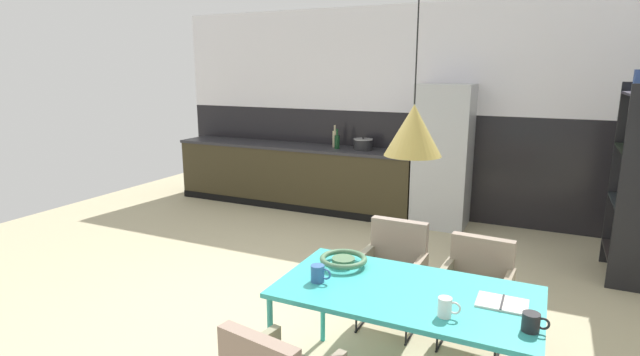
# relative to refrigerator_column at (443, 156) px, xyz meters

# --- Properties ---
(ground_plane) EXTENTS (9.12, 9.12, 0.00)m
(ground_plane) POSITION_rel_refrigerator_column_xyz_m (-0.74, -3.09, -0.92)
(ground_plane) COLOR tan
(back_wall_splashback_dark) EXTENTS (6.91, 0.12, 1.43)m
(back_wall_splashback_dark) POSITION_rel_refrigerator_column_xyz_m (-0.74, 0.36, -0.20)
(back_wall_splashback_dark) COLOR black
(back_wall_splashback_dark) RESTS_ON ground
(back_wall_panel_upper) EXTENTS (6.91, 0.12, 1.43)m
(back_wall_panel_upper) POSITION_rel_refrigerator_column_xyz_m (-0.74, 0.36, 1.23)
(back_wall_panel_upper) COLOR white
(back_wall_panel_upper) RESTS_ON back_wall_splashback_dark
(kitchen_counter) EXTENTS (3.71, 0.63, 0.92)m
(kitchen_counter) POSITION_rel_refrigerator_column_xyz_m (-2.20, -0.00, -0.46)
(kitchen_counter) COLOR #352E1B
(kitchen_counter) RESTS_ON ground
(refrigerator_column) EXTENTS (0.68, 0.60, 1.83)m
(refrigerator_column) POSITION_rel_refrigerator_column_xyz_m (0.00, 0.00, 0.00)
(refrigerator_column) COLOR #ADAFB2
(refrigerator_column) RESTS_ON ground
(dining_table) EXTENTS (1.53, 0.83, 0.72)m
(dining_table) POSITION_rel_refrigerator_column_xyz_m (0.54, -3.60, -0.24)
(dining_table) COLOR teal
(dining_table) RESTS_ON ground
(armchair_facing_counter) EXTENTS (0.50, 0.48, 0.83)m
(armchair_facing_counter) POSITION_rel_refrigerator_column_xyz_m (0.20, -2.74, -0.39)
(armchair_facing_counter) COLOR gray
(armchair_facing_counter) RESTS_ON ground
(armchair_corner_seat) EXTENTS (0.52, 0.50, 0.79)m
(armchair_corner_seat) POSITION_rel_refrigerator_column_xyz_m (0.84, -2.76, -0.40)
(armchair_corner_seat) COLOR gray
(armchair_corner_seat) RESTS_ON ground
(fruit_bowl) EXTENTS (0.32, 0.32, 0.06)m
(fruit_bowl) POSITION_rel_refrigerator_column_xyz_m (0.05, -3.42, -0.15)
(fruit_bowl) COLOR #4C704C
(fruit_bowl) RESTS_ON dining_table
(open_book) EXTENTS (0.27, 0.20, 0.02)m
(open_book) POSITION_rel_refrigerator_column_xyz_m (1.07, -3.55, -0.19)
(open_book) COLOR white
(open_book) RESTS_ON dining_table
(mug_tall_blue) EXTENTS (0.13, 0.09, 0.11)m
(mug_tall_blue) POSITION_rel_refrigerator_column_xyz_m (0.01, -3.72, -0.14)
(mug_tall_blue) COLOR #335B93
(mug_tall_blue) RESTS_ON dining_table
(mug_wide_latte) EXTENTS (0.13, 0.09, 0.10)m
(mug_wide_latte) POSITION_rel_refrigerator_column_xyz_m (1.23, -3.79, -0.15)
(mug_wide_latte) COLOR black
(mug_wide_latte) RESTS_ON dining_table
(mug_short_terracotta) EXTENTS (0.12, 0.07, 0.11)m
(mug_short_terracotta) POSITION_rel_refrigerator_column_xyz_m (0.81, -3.83, -0.14)
(mug_short_terracotta) COLOR white
(mug_short_terracotta) RESTS_ON dining_table
(cooking_pot) EXTENTS (0.27, 0.27, 0.18)m
(cooking_pot) POSITION_rel_refrigerator_column_xyz_m (-1.11, 0.04, 0.08)
(cooking_pot) COLOR black
(cooking_pot) RESTS_ON kitchen_counter
(bottle_vinegar_dark) EXTENTS (0.07, 0.07, 0.28)m
(bottle_vinegar_dark) POSITION_rel_refrigerator_column_xyz_m (-1.48, -0.01, 0.11)
(bottle_vinegar_dark) COLOR #0F3319
(bottle_vinegar_dark) RESTS_ON kitchen_counter
(bottle_oil_tall) EXTENTS (0.07, 0.07, 0.32)m
(bottle_oil_tall) POSITION_rel_refrigerator_column_xyz_m (-1.57, 0.10, 0.13)
(bottle_oil_tall) COLOR tan
(bottle_oil_tall) RESTS_ON kitchen_counter
(open_shelf_unit) EXTENTS (0.30, 0.74, 2.01)m
(open_shelf_unit) POSITION_rel_refrigerator_column_xyz_m (1.97, -0.89, 0.10)
(open_shelf_unit) COLOR black
(open_shelf_unit) RESTS_ON ground
(pendant_lamp_over_table_near) EXTENTS (0.32, 0.32, 1.28)m
(pendant_lamp_over_table_near) POSITION_rel_refrigerator_column_xyz_m (0.54, -3.59, 0.76)
(pendant_lamp_over_table_near) COLOR black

